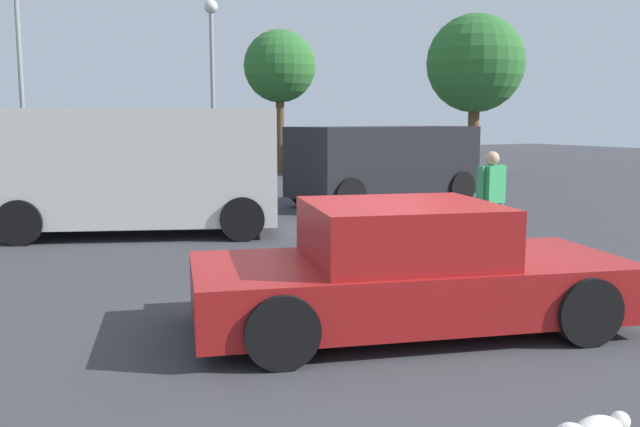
% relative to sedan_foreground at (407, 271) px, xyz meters
% --- Properties ---
extents(ground_plane, '(80.00, 80.00, 0.00)m').
position_rel_sedan_foreground_xyz_m(ground_plane, '(0.00, 0.06, -0.57)').
color(ground_plane, '#38383D').
extents(sedan_foreground, '(4.51, 2.72, 1.25)m').
position_rel_sedan_foreground_xyz_m(sedan_foreground, '(0.00, 0.00, 0.00)').
color(sedan_foreground, maroon).
rests_on(sedan_foreground, ground_plane).
extents(van_white, '(5.23, 3.51, 2.24)m').
position_rel_sedan_foreground_xyz_m(van_white, '(-1.19, 6.87, 0.63)').
color(van_white, silver).
rests_on(van_white, ground_plane).
extents(suv_dark, '(4.81, 2.56, 1.90)m').
position_rel_sedan_foreground_xyz_m(suv_dark, '(5.03, 8.61, 0.47)').
color(suv_dark, black).
rests_on(suv_dark, ground_plane).
extents(pedestrian, '(0.56, 0.32, 1.58)m').
position_rel_sedan_foreground_xyz_m(pedestrian, '(3.21, 2.57, 0.36)').
color(pedestrian, navy).
rests_on(pedestrian, ground_plane).
extents(light_post_near, '(0.44, 0.44, 5.89)m').
position_rel_sedan_foreground_xyz_m(light_post_near, '(3.13, 16.24, 3.47)').
color(light_post_near, gray).
rests_on(light_post_near, ground_plane).
extents(light_post_mid, '(0.44, 0.44, 6.89)m').
position_rel_sedan_foreground_xyz_m(light_post_mid, '(-2.56, 17.38, 4.05)').
color(light_post_mid, gray).
rests_on(light_post_mid, ground_plane).
extents(tree_back_right, '(2.76, 2.76, 5.48)m').
position_rel_sedan_foreground_xyz_m(tree_back_right, '(6.64, 18.91, 3.49)').
color(tree_back_right, brown).
rests_on(tree_back_right, ground_plane).
extents(tree_far_right, '(3.58, 3.58, 5.91)m').
position_rel_sedan_foreground_xyz_m(tree_far_right, '(12.65, 14.71, 3.52)').
color(tree_far_right, brown).
rests_on(tree_far_right, ground_plane).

